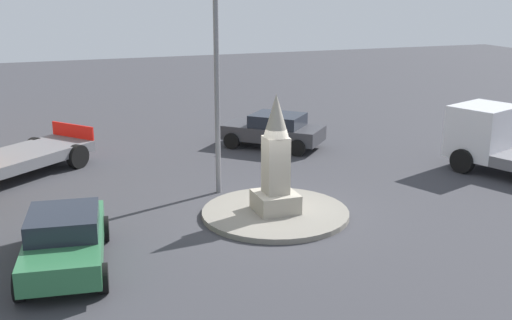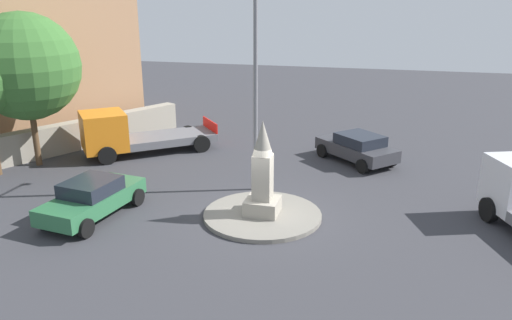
# 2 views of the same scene
# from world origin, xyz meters

# --- Properties ---
(ground_plane) EXTENTS (80.00, 80.00, 0.00)m
(ground_plane) POSITION_xyz_m (0.00, 0.00, 0.00)
(ground_plane) COLOR #38383D
(traffic_island) EXTENTS (4.13, 4.13, 0.15)m
(traffic_island) POSITION_xyz_m (0.00, 0.00, 0.08)
(traffic_island) COLOR gray
(traffic_island) RESTS_ON ground
(monument) EXTENTS (1.14, 1.14, 3.31)m
(monument) POSITION_xyz_m (0.00, 0.00, 1.51)
(monument) COLOR #9E9687
(monument) RESTS_ON traffic_island
(streetlamp) EXTENTS (3.14, 0.28, 8.80)m
(streetlamp) POSITION_xyz_m (2.50, 0.91, 5.27)
(streetlamp) COLOR slate
(streetlamp) RESTS_ON ground
(car_dark_grey_parked_left) EXTENTS (3.94, 4.04, 1.36)m
(car_dark_grey_parked_left) POSITION_xyz_m (7.09, -2.74, 0.72)
(car_dark_grey_parked_left) COLOR #38383D
(car_dark_grey_parked_left) RESTS_ON ground
(car_green_parked_right) EXTENTS (4.20, 2.32, 1.36)m
(car_green_parked_right) POSITION_xyz_m (-1.46, 5.73, 0.71)
(car_green_parked_right) COLOR #2D6B42
(car_green_parked_right) RESTS_ON ground
(truck_orange_approaching) EXTENTS (5.70, 6.23, 2.20)m
(truck_orange_approaching) POSITION_xyz_m (5.43, 8.06, 1.04)
(truck_orange_approaching) COLOR orange
(truck_orange_approaching) RESTS_ON ground
(stone_boundary_wall) EXTENTS (11.26, 6.18, 1.43)m
(stone_boundary_wall) POSITION_xyz_m (5.63, 11.08, 0.71)
(stone_boundary_wall) COLOR #9E9687
(stone_boundary_wall) RESTS_ON ground
(corner_building) EXTENTS (12.45, 10.71, 11.75)m
(corner_building) POSITION_xyz_m (7.81, 15.37, 5.87)
(corner_building) COLOR #A87A56
(corner_building) RESTS_ON ground
(tree_mid_cluster) EXTENTS (4.65, 4.65, 6.81)m
(tree_mid_cluster) POSITION_xyz_m (2.95, 11.32, 4.48)
(tree_mid_cluster) COLOR brown
(tree_mid_cluster) RESTS_ON ground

